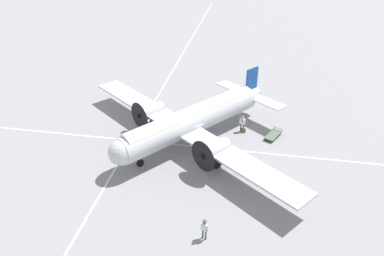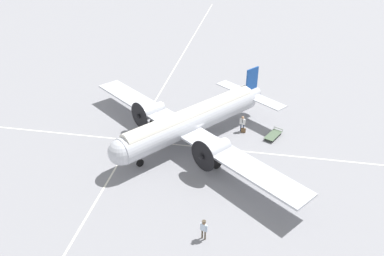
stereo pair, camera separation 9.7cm
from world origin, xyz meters
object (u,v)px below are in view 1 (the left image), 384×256
object	(u,v)px
crew_foreground	(204,228)
suitcase_near_door	(243,130)
baggage_cart	(273,135)
airliner_main	(189,122)
passenger_boarding	(242,122)

from	to	relation	value
crew_foreground	suitcase_near_door	world-z (taller)	crew_foreground
suitcase_near_door	baggage_cart	world-z (taller)	baggage_cart
crew_foreground	baggage_cart	size ratio (longest dim) A/B	0.67
crew_foreground	suitcase_near_door	distance (m)	14.92
airliner_main	suitcase_near_door	xyz separation A→B (m)	(5.08, 2.96, -2.18)
airliner_main	crew_foreground	xyz separation A→B (m)	(3.24, -11.83, -1.38)
crew_foreground	passenger_boarding	bearing A→B (deg)	105.25
suitcase_near_door	passenger_boarding	bearing A→B (deg)	130.57
passenger_boarding	baggage_cart	size ratio (longest dim) A/B	0.71
passenger_boarding	airliner_main	bearing A→B (deg)	41.81
crew_foreground	baggage_cart	xyz separation A→B (m)	(4.85, 14.35, -0.77)
baggage_cart	airliner_main	bearing A→B (deg)	-46.25
airliner_main	crew_foreground	size ratio (longest dim) A/B	13.80
crew_foreground	passenger_boarding	world-z (taller)	passenger_boarding
passenger_boarding	suitcase_near_door	xyz separation A→B (m)	(0.15, -0.17, -0.84)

